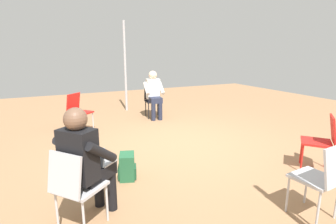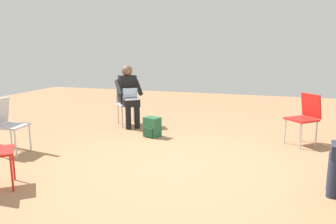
% 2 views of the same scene
% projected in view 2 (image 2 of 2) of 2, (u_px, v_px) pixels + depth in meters
% --- Properties ---
extents(ground_plane, '(14.45, 14.45, 0.00)m').
position_uv_depth(ground_plane, '(174.00, 166.00, 4.47)').
color(ground_plane, '#99704C').
extents(chair_southeast, '(0.58, 0.58, 0.85)m').
position_uv_depth(chair_southeast, '(127.00, 101.00, 6.81)').
color(chair_southeast, '#B7B7BC').
rests_on(chair_southeast, ground).
extents(chair_east, '(0.47, 0.43, 0.85)m').
position_uv_depth(chair_east, '(7.00, 122.00, 4.92)').
color(chair_east, '#B7B7BC').
rests_on(chair_east, ground).
extents(chair_southwest, '(0.59, 0.58, 0.85)m').
position_uv_depth(chair_southwest, '(305.00, 115.00, 5.38)').
color(chair_southwest, red).
rests_on(chair_southwest, ground).
extents(person_with_laptop, '(0.63, 0.64, 1.24)m').
position_uv_depth(person_with_laptop, '(129.00, 93.00, 6.62)').
color(person_with_laptop, black).
rests_on(person_with_laptop, ground).
extents(backpack_near_laptop_user, '(0.33, 0.30, 0.36)m').
position_uv_depth(backpack_near_laptop_user, '(152.00, 128.00, 5.92)').
color(backpack_near_laptop_user, '#235B38').
rests_on(backpack_near_laptop_user, ground).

